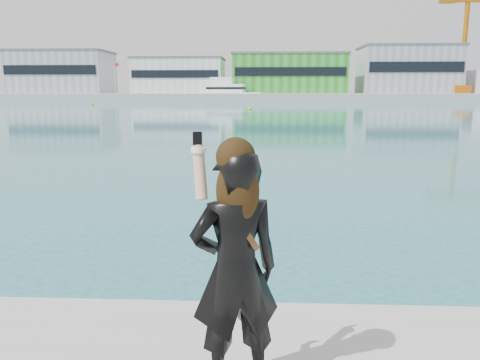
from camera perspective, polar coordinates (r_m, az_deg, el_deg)
The scene contains 12 objects.
far_quay at distance 133.41m, azimuth 2.34°, elevation 10.12°, with size 320.00×40.00×2.00m, color #9E9E99.
warehouse_grey_left at distance 142.86m, azimuth -20.84°, elevation 12.20°, with size 26.52×16.36×11.50m.
warehouse_white at distance 133.41m, azimuth -7.37°, elevation 12.51°, with size 24.48×15.35×9.50m.
warehouse_green at distance 131.63m, azimuth 5.93°, elevation 12.78°, with size 30.60×16.36×10.50m.
warehouse_grey_right at distance 137.16m, azimuth 19.74°, elevation 12.56°, with size 25.50×15.35×12.50m.
dock_crane at distance 136.40m, azimuth 26.18°, elevation 14.98°, with size 23.00×4.00×24.00m.
flagpole_left at distance 130.36m, azimuth -14.98°, elevation 12.18°, with size 1.28×0.16×8.00m.
flagpole_right at distance 126.23m, azimuth 12.65°, elevation 12.34°, with size 1.28×0.16×8.00m.
motor_yacht at distance 121.63m, azimuth -1.49°, elevation 10.62°, with size 17.61×7.92×7.94m.
buoy_near at distance 70.56m, azimuth 1.23°, elevation 8.58°, with size 0.50×0.50×0.50m, color #D6BC0B.
buoy_far at distance 94.44m, azimuth -17.54°, elevation 8.68°, with size 0.50×0.50×0.50m, color #D6BC0B.
woman at distance 3.28m, azimuth -0.59°, elevation -10.17°, with size 0.72×0.58×1.82m.
Camera 1 is at (0.92, -3.39, 2.90)m, focal length 35.00 mm.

